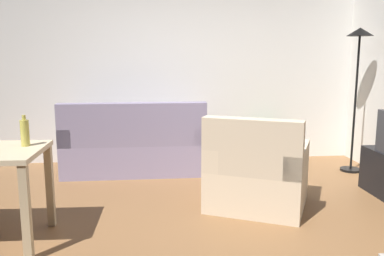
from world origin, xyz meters
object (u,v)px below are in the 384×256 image
Objects in this scene: couch at (135,148)px; potted_plant at (269,139)px; torchiere_lamp at (358,60)px; armchair at (257,175)px; bottle_squat at (25,132)px.

potted_plant is at bearing -170.39° from couch.
armchair is at bearing -143.56° from torchiere_lamp.
bottle_squat is at bearing -155.79° from torchiere_lamp.
couch is 1.85m from armchair.
bottle_squat is (-2.01, -0.46, 0.55)m from armchair.
armchair is at bearing 131.97° from couch.
armchair is 2.13m from bottle_squat.
potted_plant is (1.85, 0.31, 0.02)m from couch.
torchiere_lamp is at bearing -118.07° from armchair.
bottle_squat is (-3.55, -1.60, -0.54)m from torchiere_lamp.
bottle_squat is at bearing 38.35° from armchair.
armchair is at bearing -109.80° from potted_plant.
torchiere_lamp reaches higher than armchair.
potted_plant is 3.43m from bottle_squat.
armchair reaches higher than potted_plant.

